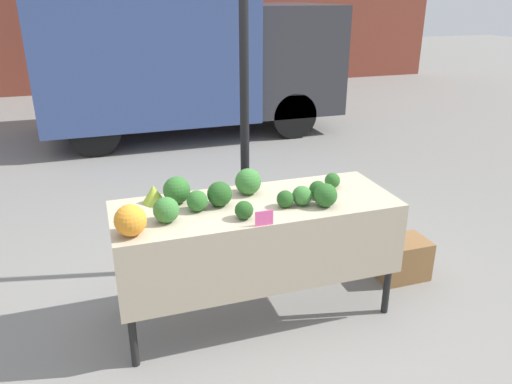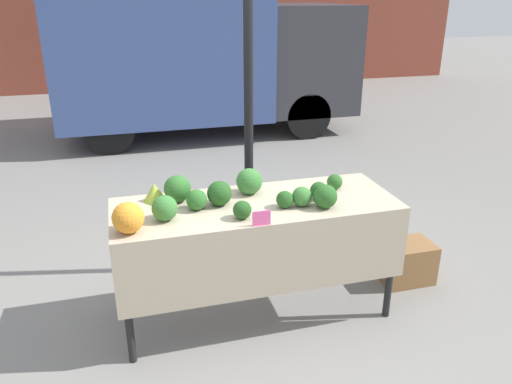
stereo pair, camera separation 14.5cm
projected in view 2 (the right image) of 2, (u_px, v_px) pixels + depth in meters
ground_plane at (256, 312)px, 3.69m from camera, size 40.00×40.00×0.00m
tent_pole at (249, 122)px, 3.82m from camera, size 0.07×0.07×2.54m
parked_truck at (193, 46)px, 7.97m from camera, size 4.64×2.26×2.66m
market_table at (259, 223)px, 3.35m from camera, size 1.92×0.71×0.88m
orange_cauliflower at (128, 218)px, 2.92m from camera, size 0.19×0.19×0.19m
romanesco_head at (155, 192)px, 3.37m from camera, size 0.16×0.16×0.13m
broccoli_head_0 at (302, 197)px, 3.29m from camera, size 0.13×0.13×0.13m
broccoli_head_1 at (250, 181)px, 3.48m from camera, size 0.18×0.18×0.18m
broccoli_head_2 at (285, 199)px, 3.27m from camera, size 0.11×0.11×0.11m
broccoli_head_3 at (165, 208)px, 3.08m from camera, size 0.16×0.16×0.16m
broccoli_head_4 at (335, 182)px, 3.58m from camera, size 0.11×0.11×0.11m
broccoli_head_5 at (197, 200)px, 3.23m from camera, size 0.14×0.14×0.14m
broccoli_head_6 at (177, 189)px, 3.36m from camera, size 0.18×0.18×0.18m
broccoli_head_7 at (325, 196)px, 3.26m from camera, size 0.16×0.16×0.16m
broccoli_head_8 at (242, 210)px, 3.11m from camera, size 0.12×0.12×0.12m
broccoli_head_9 at (319, 191)px, 3.41m from camera, size 0.12×0.12×0.12m
broccoli_head_10 at (219, 193)px, 3.30m from camera, size 0.17×0.17×0.17m
price_sign at (262, 218)px, 3.02m from camera, size 0.11×0.01×0.10m
produce_crate at (406, 262)px, 4.04m from camera, size 0.40×0.30×0.33m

